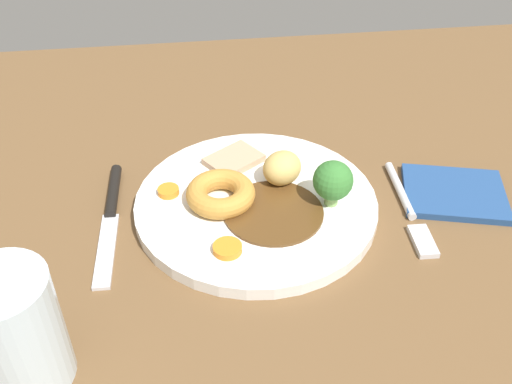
% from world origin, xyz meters
% --- Properties ---
extents(dining_table, '(1.20, 0.84, 0.04)m').
position_xyz_m(dining_table, '(0.00, 0.00, 0.02)').
color(dining_table, brown).
rests_on(dining_table, ground).
extents(dinner_plate, '(0.26, 0.26, 0.01)m').
position_xyz_m(dinner_plate, '(-0.04, 0.02, 0.04)').
color(dinner_plate, white).
rests_on(dinner_plate, dining_table).
extents(gravy_pool, '(0.10, 0.10, 0.00)m').
position_xyz_m(gravy_pool, '(-0.05, 0.05, 0.05)').
color(gravy_pool, '#563819').
rests_on(gravy_pool, dinner_plate).
extents(meat_slice_main, '(0.08, 0.07, 0.01)m').
position_xyz_m(meat_slice_main, '(-0.02, -0.05, 0.05)').
color(meat_slice_main, tan).
rests_on(meat_slice_main, dinner_plate).
extents(yorkshire_pudding, '(0.07, 0.07, 0.02)m').
position_xyz_m(yorkshire_pudding, '(0.00, 0.02, 0.06)').
color(yorkshire_pudding, '#C68938').
rests_on(yorkshire_pudding, dinner_plate).
extents(roast_potato_left, '(0.06, 0.06, 0.04)m').
position_xyz_m(roast_potato_left, '(-0.07, -0.01, 0.07)').
color(roast_potato_left, '#D8B260').
rests_on(roast_potato_left, dinner_plate).
extents(carrot_coin_front, '(0.02, 0.02, 0.01)m').
position_xyz_m(carrot_coin_front, '(0.06, -0.00, 0.05)').
color(carrot_coin_front, orange).
rests_on(carrot_coin_front, dinner_plate).
extents(carrot_coin_back, '(0.03, 0.03, 0.01)m').
position_xyz_m(carrot_coin_back, '(-0.00, 0.10, 0.05)').
color(carrot_coin_back, orange).
rests_on(carrot_coin_back, dinner_plate).
extents(broccoli_floret, '(0.04, 0.04, 0.05)m').
position_xyz_m(broccoli_floret, '(-0.12, 0.04, 0.08)').
color(broccoli_floret, '#8CB766').
rests_on(broccoli_floret, dinner_plate).
extents(fork, '(0.02, 0.15, 0.01)m').
position_xyz_m(fork, '(-0.20, 0.05, 0.04)').
color(fork, silver).
rests_on(fork, dining_table).
extents(knife, '(0.02, 0.19, 0.01)m').
position_xyz_m(knife, '(0.12, 0.01, 0.04)').
color(knife, black).
rests_on(knife, dining_table).
extents(water_glass, '(0.07, 0.07, 0.11)m').
position_xyz_m(water_glass, '(0.17, 0.20, 0.09)').
color(water_glass, silver).
rests_on(water_glass, dining_table).
extents(folded_napkin, '(0.13, 0.12, 0.01)m').
position_xyz_m(folded_napkin, '(-0.26, 0.03, 0.04)').
color(folded_napkin, navy).
rests_on(folded_napkin, dining_table).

